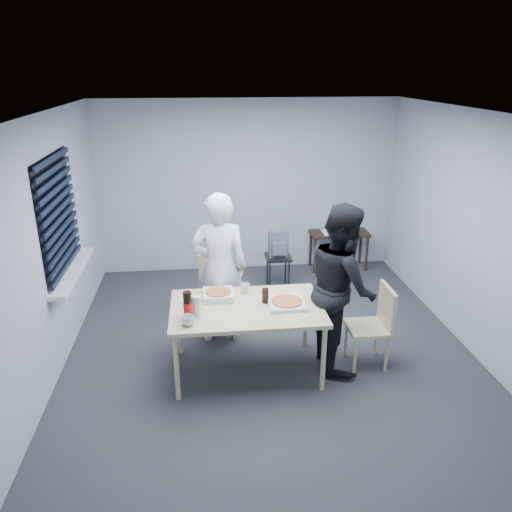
{
  "coord_description": "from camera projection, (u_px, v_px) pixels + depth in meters",
  "views": [
    {
      "loc": [
        -0.7,
        -4.91,
        3.02
      ],
      "look_at": [
        -0.14,
        0.1,
        1.1
      ],
      "focal_mm": 35.0,
      "sensor_mm": 36.0,
      "label": 1
    }
  ],
  "objects": [
    {
      "name": "room",
      "position": [
        62.0,
        224.0,
        5.34
      ],
      "size": [
        5.0,
        5.0,
        5.0
      ],
      "color": "#2A2A2E",
      "rests_on": "ground"
    },
    {
      "name": "dining_table",
      "position": [
        247.0,
        312.0,
        5.06
      ],
      "size": [
        1.54,
        0.97,
        0.75
      ],
      "color": "#C4B28B",
      "rests_on": "ground"
    },
    {
      "name": "chair_far",
      "position": [
        216.0,
        286.0,
        6.07
      ],
      "size": [
        0.42,
        0.42,
        0.89
      ],
      "color": "#C4B28B",
      "rests_on": "ground"
    },
    {
      "name": "chair_right",
      "position": [
        376.0,
        321.0,
        5.25
      ],
      "size": [
        0.42,
        0.42,
        0.89
      ],
      "color": "#C4B28B",
      "rests_on": "ground"
    },
    {
      "name": "person_white",
      "position": [
        219.0,
        269.0,
        5.6
      ],
      "size": [
        0.65,
        0.42,
        1.77
      ],
      "primitive_type": "imported",
      "rotation": [
        0.0,
        0.0,
        3.14
      ],
      "color": "silver",
      "rests_on": "ground"
    },
    {
      "name": "person_black",
      "position": [
        341.0,
        287.0,
        5.16
      ],
      "size": [
        0.47,
        0.86,
        1.77
      ],
      "primitive_type": "imported",
      "rotation": [
        0.0,
        0.0,
        1.57
      ],
      "color": "black",
      "rests_on": "ground"
    },
    {
      "name": "side_table",
      "position": [
        339.0,
        237.0,
        7.78
      ],
      "size": [
        0.9,
        0.4,
        0.6
      ],
      "color": "black",
      "rests_on": "ground"
    },
    {
      "name": "stool",
      "position": [
        278.0,
        263.0,
        7.14
      ],
      "size": [
        0.35,
        0.35,
        0.49
      ],
      "color": "black",
      "rests_on": "ground"
    },
    {
      "name": "backpack",
      "position": [
        278.0,
        244.0,
        7.02
      ],
      "size": [
        0.27,
        0.2,
        0.38
      ],
      "rotation": [
        0.0,
        0.0,
        0.14
      ],
      "color": "slate",
      "rests_on": "stool"
    },
    {
      "name": "pizza_box_a",
      "position": [
        218.0,
        295.0,
        5.21
      ],
      "size": [
        0.31,
        0.31,
        0.08
      ],
      "rotation": [
        0.0,
        0.0,
        0.42
      ],
      "color": "silver",
      "rests_on": "dining_table"
    },
    {
      "name": "pizza_box_b",
      "position": [
        287.0,
        303.0,
        5.05
      ],
      "size": [
        0.37,
        0.37,
        0.05
      ],
      "rotation": [
        0.0,
        0.0,
        -0.38
      ],
      "color": "silver",
      "rests_on": "dining_table"
    },
    {
      "name": "mug_a",
      "position": [
        188.0,
        320.0,
        4.66
      ],
      "size": [
        0.17,
        0.17,
        0.1
      ],
      "primitive_type": "imported",
      "rotation": [
        0.0,
        0.0,
        0.52
      ],
      "color": "silver",
      "rests_on": "dining_table"
    },
    {
      "name": "mug_b",
      "position": [
        245.0,
        288.0,
        5.34
      ],
      "size": [
        0.1,
        0.1,
        0.09
      ],
      "primitive_type": "imported",
      "color": "silver",
      "rests_on": "dining_table"
    },
    {
      "name": "cola_glass",
      "position": [
        265.0,
        296.0,
        5.09
      ],
      "size": [
        0.08,
        0.08,
        0.15
      ],
      "primitive_type": "cylinder",
      "rotation": [
        0.0,
        0.0,
        0.11
      ],
      "color": "black",
      "rests_on": "dining_table"
    },
    {
      "name": "soda_bottle",
      "position": [
        188.0,
        306.0,
        4.76
      ],
      "size": [
        0.09,
        0.09,
        0.28
      ],
      "rotation": [
        0.0,
        0.0,
        -0.03
      ],
      "color": "black",
      "rests_on": "dining_table"
    },
    {
      "name": "plastic_cups",
      "position": [
        197.0,
        306.0,
        4.82
      ],
      "size": [
        0.09,
        0.09,
        0.21
      ],
      "primitive_type": "cylinder",
      "rotation": [
        0.0,
        0.0,
        0.06
      ],
      "color": "silver",
      "rests_on": "dining_table"
    },
    {
      "name": "rubber_band",
      "position": [
        280.0,
        319.0,
        4.78
      ],
      "size": [
        0.07,
        0.07,
        0.0
      ],
      "primitive_type": "torus",
      "rotation": [
        0.0,
        0.0,
        -0.22
      ],
      "color": "red",
      "rests_on": "dining_table"
    },
    {
      "name": "papers",
      "position": [
        330.0,
        232.0,
        7.73
      ],
      "size": [
        0.29,
        0.36,
        0.01
      ],
      "primitive_type": "cube",
      "rotation": [
        0.0,
        0.0,
        -0.2
      ],
      "color": "white",
      "rests_on": "side_table"
    },
    {
      "name": "black_box",
      "position": [
        353.0,
        230.0,
        7.77
      ],
      "size": [
        0.15,
        0.12,
        0.06
      ],
      "primitive_type": "cube",
      "rotation": [
        0.0,
        0.0,
        -0.2
      ],
      "color": "black",
      "rests_on": "side_table"
    }
  ]
}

